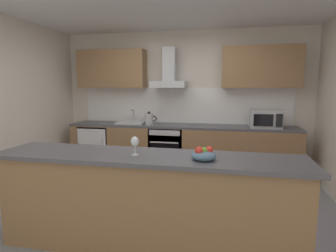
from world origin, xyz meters
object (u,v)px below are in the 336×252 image
Objects in this scene: sink at (132,122)px; kettle at (149,119)px; range_hood at (169,75)px; oven at (168,149)px; microwave at (266,119)px; fruit_bowl at (204,155)px; wine_glass at (135,142)px; refrigerator at (99,147)px.

sink is 1.73× the size of kettle.
oven is at bearing -90.00° from range_hood.
microwave is at bearing 0.17° from kettle.
kettle reaches higher than oven.
oven is at bearing -0.91° from sink.
oven is 1.11× the size of range_hood.
microwave is 2.56m from fruit_bowl.
wine_glass is 0.81× the size of fruit_bowl.
range_hood is at bearing 25.59° from kettle.
wine_glass is (0.89, -2.43, 0.14)m from sink.
sink reaches higher than wine_glass.
microwave reaches higher than fruit_bowl.
refrigerator is 2.94m from wine_glass.
sink is 2.27× the size of fruit_bowl.
wine_glass is (0.53, -2.38, 0.06)m from kettle.
kettle reaches higher than wine_glass.
sink is at bearing -170.28° from range_hood.
sink is at bearing 121.94° from fruit_bowl.
refrigerator is 1.70× the size of sink.
sink is at bearing 179.06° from microwave.
microwave is at bearing -0.96° from oven.
range_hood is at bearing 5.56° from refrigerator.
refrigerator is at bearing 131.99° from fruit_bowl.
kettle is (-0.34, -0.03, 0.55)m from oven.
fruit_bowl is (1.18, -2.41, -0.02)m from kettle.
wine_glass is at bearing -85.65° from range_hood.
refrigerator is 0.84m from sink.
range_hood is 2.65m from wine_glass.
oven is 2.77× the size of kettle.
microwave is at bearing -0.48° from refrigerator.
range_hood is at bearing 174.62° from microwave.
range_hood is at bearing 9.72° from sink.
microwave is (1.67, -0.03, 0.59)m from oven.
sink is 1.11m from range_hood.
range_hood is at bearing 90.00° from oven.
fruit_bowl is at bearing -2.78° from wine_glass.
kettle is (1.02, -0.03, 0.58)m from refrigerator.
kettle is 0.87m from range_hood.
sink is 0.36m from kettle.
oven is 1.77m from microwave.
oven is 2.64m from fruit_bowl.
kettle reaches higher than fruit_bowl.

